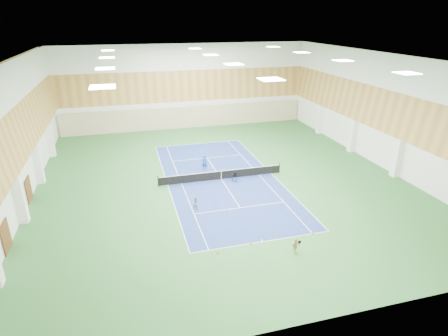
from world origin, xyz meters
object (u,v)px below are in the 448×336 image
Objects in this scene: ball_cart at (235,178)px; child_court at (196,203)px; tennis_net at (221,174)px; child_apron at (295,246)px; coach at (204,162)px.

child_court is at bearing -112.77° from ball_cart.
child_apron is at bearing -83.08° from tennis_net.
coach is 1.43× the size of child_court.
child_court is at bearing 103.02° from child_apron.
child_apron is at bearing 97.10° from coach.
coach is 2.05× the size of ball_cart.
child_court is (-3.75, -5.60, 0.04)m from tennis_net.
child_apron is at bearing -64.18° from ball_cart.
tennis_net is at bearing 107.95° from coach.
tennis_net is at bearing 45.31° from child_court.
coach is 1.40× the size of child_apron.
tennis_net is 15.59× the size of ball_cart.
child_court is at bearing 70.60° from coach.
tennis_net is 6.73m from child_court.
tennis_net is 10.92× the size of child_court.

